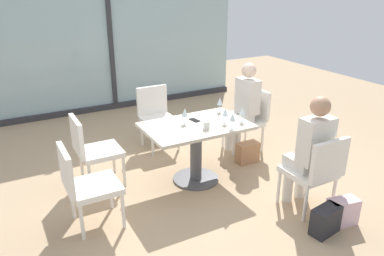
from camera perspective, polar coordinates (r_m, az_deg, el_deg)
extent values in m
plane|color=tan|center=(4.70, 0.59, -7.78)|extent=(12.00, 12.00, 0.00)
cube|color=#9AB7BC|center=(7.13, -12.32, 13.40)|extent=(5.04, 0.03, 2.70)
cube|color=#2D2D33|center=(7.10, -12.25, 13.38)|extent=(0.08, 0.06, 2.70)
cube|color=#2D2D33|center=(7.39, -11.46, 3.37)|extent=(5.04, 0.10, 0.10)
cube|color=#BCB29E|center=(4.40, 0.62, 0.33)|extent=(1.22, 0.79, 0.04)
cylinder|color=#4C4C51|center=(4.54, 0.60, -3.96)|extent=(0.14, 0.14, 0.69)
cylinder|color=#4C4C51|center=(4.70, 0.59, -7.65)|extent=(0.56, 0.56, 0.02)
cube|color=silver|center=(4.17, 17.15, -6.37)|extent=(0.46, 0.46, 0.06)
cube|color=silver|center=(3.92, 20.09, -4.68)|extent=(0.46, 0.05, 0.42)
cylinder|color=silver|center=(4.52, 16.86, -7.26)|extent=(0.04, 0.04, 0.39)
cylinder|color=silver|center=(4.27, 13.00, -8.64)|extent=(0.04, 0.04, 0.39)
cylinder|color=silver|center=(4.30, 20.62, -9.39)|extent=(0.04, 0.04, 0.39)
cylinder|color=silver|center=(4.03, 16.76, -11.03)|extent=(0.04, 0.04, 0.39)
cube|color=silver|center=(5.39, 7.76, 0.88)|extent=(0.46, 0.46, 0.06)
cube|color=silver|center=(5.45, 10.02, 3.68)|extent=(0.05, 0.46, 0.42)
cylinder|color=silver|center=(5.51, 4.75, -1.01)|extent=(0.04, 0.04, 0.39)
cylinder|color=silver|center=(5.21, 7.14, -2.49)|extent=(0.04, 0.04, 0.39)
cylinder|color=silver|center=(5.73, 8.10, -0.27)|extent=(0.04, 0.04, 0.39)
cylinder|color=silver|center=(5.44, 10.58, -1.64)|extent=(0.04, 0.04, 0.39)
cube|color=silver|center=(4.56, -13.61, -3.48)|extent=(0.46, 0.46, 0.06)
cube|color=silver|center=(4.42, -16.99, -1.27)|extent=(0.05, 0.46, 0.42)
cylinder|color=silver|center=(4.54, -10.24, -6.53)|extent=(0.04, 0.04, 0.39)
cylinder|color=silver|center=(4.88, -11.77, -4.54)|extent=(0.04, 0.04, 0.39)
cylinder|color=silver|center=(4.45, -15.15, -7.57)|extent=(0.04, 0.04, 0.39)
cylinder|color=silver|center=(4.80, -16.33, -5.46)|extent=(0.04, 0.04, 0.39)
cube|color=silver|center=(3.84, -14.41, -8.59)|extent=(0.46, 0.46, 0.06)
cube|color=silver|center=(3.69, -18.51, -6.13)|extent=(0.05, 0.46, 0.42)
cylinder|color=silver|center=(3.83, -10.36, -12.23)|extent=(0.04, 0.04, 0.39)
cylinder|color=silver|center=(4.16, -12.16, -9.45)|extent=(0.04, 0.04, 0.39)
cylinder|color=silver|center=(3.76, -16.29, -13.57)|extent=(0.04, 0.04, 0.39)
cylinder|color=silver|center=(4.09, -17.60, -10.60)|extent=(0.04, 0.04, 0.39)
cube|color=silver|center=(5.40, -4.95, 1.08)|extent=(0.46, 0.46, 0.06)
cube|color=silver|center=(5.55, -6.08, 4.19)|extent=(0.46, 0.05, 0.42)
cylinder|color=silver|center=(5.25, -5.98, -2.27)|extent=(0.04, 0.04, 0.39)
cylinder|color=silver|center=(5.40, -2.07, -1.46)|extent=(0.04, 0.04, 0.39)
cylinder|color=silver|center=(5.59, -7.58, -0.80)|extent=(0.04, 0.04, 0.39)
cylinder|color=silver|center=(5.73, -3.86, -0.08)|extent=(0.04, 0.04, 0.39)
cylinder|color=silver|center=(4.42, 16.10, -7.41)|extent=(0.11, 0.11, 0.45)
cube|color=silver|center=(4.24, 17.38, -4.62)|extent=(0.13, 0.32, 0.11)
cylinder|color=silver|center=(4.31, 14.36, -8.04)|extent=(0.11, 0.11, 0.45)
cube|color=silver|center=(4.12, 15.60, -5.19)|extent=(0.13, 0.32, 0.11)
cube|color=silver|center=(3.98, 18.24, -1.80)|extent=(0.34, 0.20, 0.48)
sphere|color=tan|center=(3.86, 18.86, 3.12)|extent=(0.20, 0.20, 0.20)
cylinder|color=silver|center=(5.43, 5.60, -1.06)|extent=(0.11, 0.11, 0.45)
cube|color=silver|center=(5.38, 6.56, 1.88)|extent=(0.32, 0.13, 0.11)
cylinder|color=silver|center=(5.29, 6.68, -1.72)|extent=(0.11, 0.11, 0.45)
cube|color=silver|center=(5.24, 7.67, 1.30)|extent=(0.32, 0.13, 0.11)
cube|color=silver|center=(5.29, 8.41, 4.82)|extent=(0.20, 0.34, 0.48)
sphere|color=beige|center=(5.20, 8.62, 8.62)|extent=(0.20, 0.20, 0.20)
cylinder|color=silver|center=(4.84, 4.20, 2.56)|extent=(0.06, 0.06, 0.00)
cylinder|color=silver|center=(4.83, 4.21, 3.06)|extent=(0.01, 0.01, 0.08)
cone|color=silver|center=(4.80, 4.24, 4.08)|extent=(0.07, 0.07, 0.09)
cylinder|color=silver|center=(4.30, 6.08, 0.00)|extent=(0.06, 0.06, 0.00)
cylinder|color=silver|center=(4.29, 6.11, 0.56)|extent=(0.01, 0.01, 0.08)
cone|color=silver|center=(4.25, 6.15, 1.70)|extent=(0.07, 0.07, 0.09)
cylinder|color=silver|center=(4.52, 7.55, 1.01)|extent=(0.06, 0.06, 0.00)
cylinder|color=silver|center=(4.50, 7.58, 1.54)|extent=(0.01, 0.01, 0.08)
cone|color=silver|center=(4.47, 7.63, 2.63)|extent=(0.07, 0.07, 0.09)
cylinder|color=silver|center=(4.43, -1.10, 0.76)|extent=(0.06, 0.06, 0.00)
cylinder|color=silver|center=(4.41, -1.10, 1.31)|extent=(0.01, 0.01, 0.08)
cone|color=silver|center=(4.38, -1.11, 2.41)|extent=(0.07, 0.07, 0.09)
cylinder|color=silver|center=(4.45, 5.01, 0.80)|extent=(0.06, 0.06, 0.00)
cylinder|color=silver|center=(4.44, 5.03, 1.35)|extent=(0.01, 0.01, 0.08)
cone|color=silver|center=(4.41, 5.07, 2.45)|extent=(0.07, 0.07, 0.09)
cylinder|color=white|center=(4.25, 2.21, 0.47)|extent=(0.08, 0.08, 0.09)
cube|color=black|center=(4.52, 0.39, 1.21)|extent=(0.09, 0.15, 0.01)
cube|color=beige|center=(4.15, 21.79, -11.66)|extent=(0.32, 0.21, 0.28)
cube|color=#A3704C|center=(5.12, 8.38, -3.69)|extent=(0.30, 0.17, 0.28)
cube|color=#232328|center=(3.95, 19.55, -13.05)|extent=(0.32, 0.20, 0.28)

